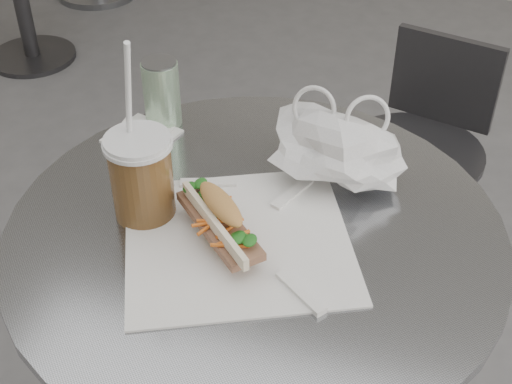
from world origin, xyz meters
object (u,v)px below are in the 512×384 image
(chair_far, at_px, (414,181))
(banh_mi, at_px, (220,221))
(drink_can, at_px, (162,93))
(iced_coffee, at_px, (141,175))
(cafe_table, at_px, (255,343))
(sunglasses, at_px, (320,148))

(chair_far, xyz_separation_m, banh_mi, (-0.21, -0.83, 0.48))
(banh_mi, height_order, drink_can, drink_can)
(iced_coffee, xyz_separation_m, drink_can, (-0.08, 0.24, -0.01))
(chair_far, bearing_deg, drink_can, 65.04)
(cafe_table, xyz_separation_m, sunglasses, (0.05, 0.20, 0.29))
(banh_mi, xyz_separation_m, iced_coffee, (-0.13, 0.02, 0.03))
(sunglasses, bearing_deg, drink_can, 145.03)
(chair_far, distance_m, banh_mi, 0.98)
(chair_far, bearing_deg, banh_mi, 87.65)
(cafe_table, bearing_deg, chair_far, 77.58)
(banh_mi, relative_size, sunglasses, 2.08)
(cafe_table, distance_m, banh_mi, 0.32)
(drink_can, bearing_deg, banh_mi, -50.96)
(cafe_table, bearing_deg, iced_coffee, -171.95)
(cafe_table, bearing_deg, drink_can, 139.20)
(cafe_table, distance_m, chair_far, 0.82)
(chair_far, xyz_separation_m, drink_can, (-0.42, -0.57, 0.51))
(cafe_table, height_order, sunglasses, sunglasses)
(chair_far, distance_m, sunglasses, 0.75)
(sunglasses, height_order, drink_can, drink_can)
(cafe_table, distance_m, iced_coffee, 0.39)
(cafe_table, height_order, drink_can, drink_can)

